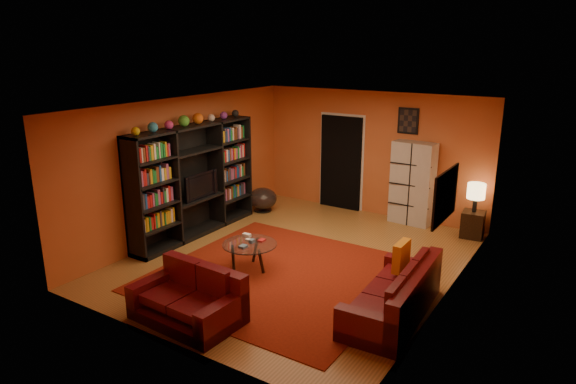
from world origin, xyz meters
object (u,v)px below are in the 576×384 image
Objects in this scene: coffee_table at (250,246)px; storage_cabinet at (412,183)px; loveseat at (191,298)px; entertainment_unit at (194,181)px; tv at (198,185)px; table_lamp at (476,192)px; bowl_chair at (263,199)px; side_table at (473,224)px; sofa at (398,297)px.

storage_cabinet reaches higher than coffee_table.
loveseat is 1.68m from coffee_table.
entertainment_unit reaches higher than coffee_table.
entertainment_unit reaches higher than tv.
entertainment_unit is 5.25m from table_lamp.
storage_cabinet is (1.14, 5.22, 0.55)m from loveseat.
bowl_chair is (-1.58, 2.58, -0.12)m from coffee_table.
storage_cabinet is 3.19m from bowl_chair.
coffee_table is at bearing -22.55° from entertainment_unit.
bowl_chair is at bearing -168.64° from side_table.
loveseat is at bearing -115.33° from side_table.
table_lamp is (2.41, 5.09, 0.60)m from loveseat.
entertainment_unit is 4.83× the size of bowl_chair.
storage_cabinet is at bearing 104.40° from sofa.
tv reaches higher than side_table.
entertainment_unit is 3.49× the size of tv.
table_lamp is (1.26, -0.13, 0.05)m from storage_cabinet.
entertainment_unit is at bearing -134.95° from storage_cabinet.
side_table is (4.25, 0.85, -0.02)m from bowl_chair.
side_table is at bearing -59.56° from tv.
tv is 1.72× the size of side_table.
sofa is at bearing -11.52° from entertainment_unit.
storage_cabinet is 2.70× the size of bowl_chair.
coffee_table is 4.36m from side_table.
entertainment_unit reaches higher than sofa.
table_lamp reaches higher than loveseat.
coffee_table is at bearing -127.91° from side_table.
sofa is 3.91m from storage_cabinet.
storage_cabinet reaches higher than side_table.
table_lamp is (2.67, 3.44, 0.49)m from coffee_table.
storage_cabinet is at bearing 173.99° from side_table.
tv reaches higher than bowl_chair.
bowl_chair is (-1.84, 4.23, -0.01)m from loveseat.
entertainment_unit reaches higher than table_lamp.
side_table is at bearing -22.75° from loveseat.
entertainment_unit is 6.00× the size of side_table.
entertainment_unit reaches higher than side_table.
side_table is (0.12, 3.56, -0.04)m from sofa.
bowl_chair is (-4.13, 2.71, -0.01)m from sofa.
entertainment_unit is 3.30m from loveseat.
entertainment_unit is 5.48× the size of table_lamp.
loveseat is 5.66m from table_lamp.
loveseat reaches higher than coffee_table.
table_lamp is at bearing -22.75° from loveseat.
storage_cabinet is at bearing 68.42° from coffee_table.
bowl_chair is at bearing 26.10° from loveseat.
entertainment_unit is 1.79× the size of storage_cabinet.
coffee_table is (-2.56, 0.13, 0.11)m from sofa.
storage_cabinet reaches higher than loveseat.
entertainment_unit is 2.05× the size of loveseat.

